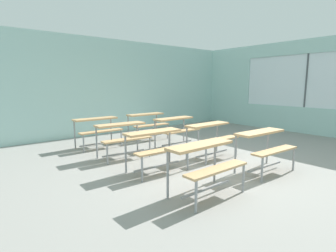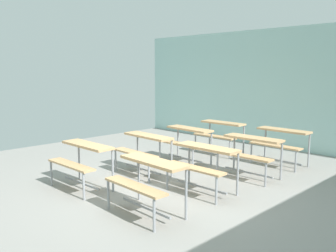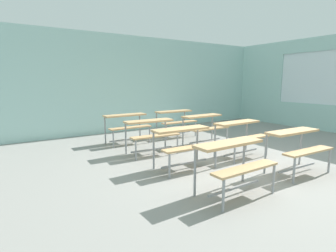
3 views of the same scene
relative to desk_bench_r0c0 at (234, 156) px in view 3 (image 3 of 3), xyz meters
The scene contains 10 objects.
ground 1.50m from the desk_bench_r0c0, 37.05° to the left, with size 10.00×9.00×0.05m, color gray.
wall_back 5.52m from the desk_bench_r0c0, 78.35° to the left, with size 10.00×0.12×3.00m, color #A8D1CC.
desk_bench_r0c0 is the anchor object (origin of this frame).
desk_bench_r0c1 1.59m from the desk_bench_r0c0, ahead, with size 1.12×0.63×0.74m.
desk_bench_r1c0 1.29m from the desk_bench_r0c0, 86.58° to the left, with size 1.12×0.62×0.74m.
desk_bench_r1c1 1.99m from the desk_bench_r0c0, 39.32° to the left, with size 1.11×0.61×0.74m.
desk_bench_r2c0 2.49m from the desk_bench_r0c0, 88.68° to the left, with size 1.13×0.64×0.74m.
desk_bench_r2c1 2.99m from the desk_bench_r0c0, 57.18° to the left, with size 1.11×0.61×0.74m.
desk_bench_r3c0 3.72m from the desk_bench_r0c0, 89.57° to the left, with size 1.10×0.60×0.74m.
desk_bench_r3c1 4.06m from the desk_bench_r0c0, 67.18° to the left, with size 1.11×0.61×0.74m.
Camera 3 is at (-3.80, -3.30, 1.60)m, focal length 28.00 mm.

